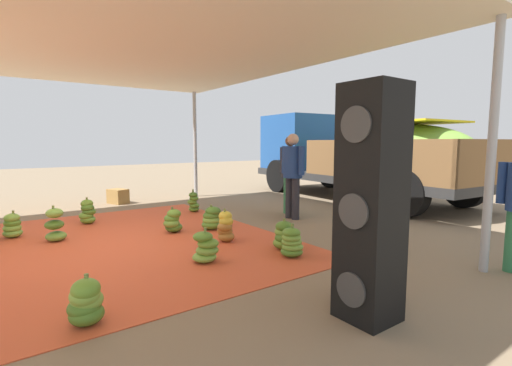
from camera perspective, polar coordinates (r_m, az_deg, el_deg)
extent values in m
plane|color=#7F6B51|center=(7.29, 2.02, -5.81)|extent=(40.00, 40.00, 0.00)
cube|color=#D1512D|center=(5.98, -21.59, -8.91)|extent=(5.36, 4.82, 0.01)
cylinder|color=#9EA0A5|center=(10.52, -9.52, 5.92)|extent=(0.10, 0.10, 2.94)
cylinder|color=#9EA0A5|center=(5.02, 33.02, 4.62)|extent=(0.10, 0.10, 2.94)
cube|color=beige|center=(5.96, -22.83, 19.84)|extent=(8.00, 7.00, 0.06)
ellipsoid|color=#518428|center=(6.51, -7.03, -6.47)|extent=(0.35, 0.35, 0.17)
ellipsoid|color=#75A83D|center=(6.50, -7.00, -5.79)|extent=(0.39, 0.39, 0.17)
ellipsoid|color=#477523|center=(6.49, -7.00, -5.11)|extent=(0.38, 0.38, 0.17)
ellipsoid|color=#477523|center=(6.48, -6.75, -4.43)|extent=(0.35, 0.35, 0.17)
cylinder|color=olive|center=(6.47, -7.05, -3.91)|extent=(0.04, 0.04, 0.12)
ellipsoid|color=#477523|center=(6.43, -12.76, -6.78)|extent=(0.39, 0.39, 0.16)
ellipsoid|color=#6B9E38|center=(6.38, -13.10, -6.17)|extent=(0.38, 0.38, 0.16)
ellipsoid|color=#518428|center=(6.38, -13.08, -5.43)|extent=(0.32, 0.32, 0.16)
ellipsoid|color=#60932D|center=(6.35, -12.74, -4.74)|extent=(0.28, 0.28, 0.16)
cylinder|color=olive|center=(6.34, -12.99, -4.21)|extent=(0.04, 0.04, 0.12)
ellipsoid|color=#60932D|center=(5.32, 4.34, -9.36)|extent=(0.33, 0.33, 0.17)
ellipsoid|color=#477523|center=(5.30, 4.55, -8.56)|extent=(0.40, 0.40, 0.17)
ellipsoid|color=#6B9E38|center=(5.32, 4.38, -7.63)|extent=(0.30, 0.30, 0.17)
ellipsoid|color=#477523|center=(5.29, 4.44, -6.84)|extent=(0.31, 0.31, 0.17)
cylinder|color=olive|center=(5.28, 4.46, -6.20)|extent=(0.04, 0.04, 0.12)
ellipsoid|color=#75A83D|center=(4.80, -8.09, -11.39)|extent=(0.43, 0.43, 0.13)
ellipsoid|color=#6B9E38|center=(4.78, -7.66, -10.39)|extent=(0.35, 0.35, 0.13)
ellipsoid|color=#60932D|center=(4.76, -7.52, -9.37)|extent=(0.38, 0.38, 0.13)
ellipsoid|color=#518428|center=(4.75, -8.34, -8.34)|extent=(0.28, 0.28, 0.13)
cylinder|color=olive|center=(4.73, -7.95, -7.63)|extent=(0.04, 0.04, 0.12)
ellipsoid|color=#477523|center=(5.00, 5.60, -10.66)|extent=(0.38, 0.38, 0.13)
ellipsoid|color=#6B9E38|center=(4.99, 5.76, -9.91)|extent=(0.39, 0.39, 0.13)
ellipsoid|color=#6B9E38|center=(4.98, 5.61, -9.16)|extent=(0.36, 0.36, 0.13)
ellipsoid|color=#6B9E38|center=(4.95, 5.58, -8.47)|extent=(0.32, 0.32, 0.13)
ellipsoid|color=#518428|center=(4.93, 5.56, -7.74)|extent=(0.35, 0.35, 0.13)
cylinder|color=olive|center=(4.93, 5.76, -7.03)|extent=(0.04, 0.04, 0.12)
ellipsoid|color=#75A83D|center=(7.10, -33.83, -6.52)|extent=(0.34, 0.34, 0.15)
ellipsoid|color=#75A83D|center=(7.08, -33.89, -5.87)|extent=(0.34, 0.34, 0.15)
ellipsoid|color=#518428|center=(7.07, -33.87, -5.21)|extent=(0.34, 0.34, 0.15)
ellipsoid|color=#75A83D|center=(7.05, -33.93, -4.58)|extent=(0.33, 0.33, 0.15)
cylinder|color=olive|center=(7.04, -33.78, -4.08)|extent=(0.04, 0.04, 0.12)
ellipsoid|color=#60932D|center=(7.60, -24.83, -5.21)|extent=(0.34, 0.34, 0.16)
ellipsoid|color=#60932D|center=(7.57, -25.08, -4.68)|extent=(0.36, 0.36, 0.16)
ellipsoid|color=#477523|center=(7.56, -24.72, -4.10)|extent=(0.33, 0.33, 0.16)
ellipsoid|color=#477523|center=(7.54, -24.87, -3.55)|extent=(0.29, 0.29, 0.16)
ellipsoid|color=#60932D|center=(7.56, -24.96, -2.94)|extent=(0.26, 0.26, 0.16)
cylinder|color=olive|center=(7.54, -24.98, -2.50)|extent=(0.04, 0.04, 0.12)
ellipsoid|color=#477523|center=(3.55, -25.02, -18.11)|extent=(0.37, 0.37, 0.18)
ellipsoid|color=#477523|center=(3.54, -25.31, -17.20)|extent=(0.35, 0.35, 0.18)
ellipsoid|color=#75A83D|center=(3.52, -24.94, -16.31)|extent=(0.30, 0.30, 0.18)
ellipsoid|color=#75A83D|center=(3.47, -25.24, -15.63)|extent=(0.35, 0.35, 0.18)
ellipsoid|color=#60932D|center=(3.43, -25.14, -14.84)|extent=(0.32, 0.32, 0.18)
cylinder|color=olive|center=(3.44, -25.03, -13.72)|extent=(0.04, 0.04, 0.12)
ellipsoid|color=#6B9E38|center=(6.51, -28.84, -7.30)|extent=(0.37, 0.37, 0.15)
ellipsoid|color=#477523|center=(6.47, -29.06, -5.73)|extent=(0.37, 0.37, 0.15)
ellipsoid|color=#75A83D|center=(6.41, -29.04, -4.16)|extent=(0.35, 0.35, 0.15)
cylinder|color=olive|center=(6.41, -29.19, -3.63)|extent=(0.04, 0.04, 0.12)
ellipsoid|color=#518428|center=(8.19, -9.71, -4.03)|extent=(0.27, 0.27, 0.12)
ellipsoid|color=#518428|center=(8.16, -9.64, -3.50)|extent=(0.31, 0.31, 0.12)
ellipsoid|color=#60932D|center=(8.14, -9.96, -2.95)|extent=(0.22, 0.22, 0.12)
ellipsoid|color=#518428|center=(8.12, -9.69, -2.40)|extent=(0.26, 0.26, 0.12)
ellipsoid|color=#477523|center=(8.10, -9.82, -1.84)|extent=(0.27, 0.27, 0.12)
cylinder|color=olive|center=(8.11, -9.86, -1.40)|extent=(0.04, 0.04, 0.12)
ellipsoid|color=#996628|center=(5.70, -4.68, -8.34)|extent=(0.33, 0.33, 0.16)
ellipsoid|color=#996628|center=(5.71, -4.91, -7.52)|extent=(0.31, 0.31, 0.16)
ellipsoid|color=#996628|center=(5.65, -4.90, -6.86)|extent=(0.30, 0.30, 0.16)
ellipsoid|color=gold|center=(5.65, -4.70, -6.04)|extent=(0.30, 0.30, 0.16)
ellipsoid|color=gold|center=(5.67, -4.82, -5.19)|extent=(0.23, 0.23, 0.16)
cylinder|color=olive|center=(5.63, -4.95, -4.64)|extent=(0.04, 0.04, 0.12)
cube|color=#2D2D2D|center=(10.35, 15.83, 0.93)|extent=(6.88, 2.91, 0.20)
cube|color=#1E4C93|center=(12.08, 7.51, 6.37)|extent=(2.05, 2.33, 1.70)
cube|color=#232D38|center=(12.84, 4.85, 7.91)|extent=(0.18, 1.89, 0.75)
cube|color=brown|center=(8.61, 16.94, 3.52)|extent=(4.15, 0.42, 0.90)
cube|color=brown|center=(10.43, 25.40, 3.63)|extent=(4.15, 0.42, 0.90)
cube|color=brown|center=(8.42, 32.70, 2.73)|extent=(0.27, 2.37, 0.90)
ellipsoid|color=#75A83D|center=(9.49, 21.62, 4.72)|extent=(3.81, 2.28, 1.28)
cube|color=yellow|center=(9.50, 21.79, 8.69)|extent=(2.64, 2.00, 0.04)
cylinder|color=black|center=(11.37, 3.58, 1.12)|extent=(1.02, 0.36, 1.00)
cylinder|color=black|center=(12.73, 11.64, 1.56)|extent=(1.02, 0.36, 1.00)
cylinder|color=black|center=(8.08, 22.40, -1.48)|extent=(1.02, 0.36, 1.00)
cylinder|color=black|center=(9.90, 29.89, -0.49)|extent=(1.02, 0.36, 1.00)
cylinder|color=#337A4C|center=(7.93, 4.88, -1.82)|extent=(0.15, 0.15, 0.82)
cylinder|color=#337A4C|center=(7.79, 5.77, -1.98)|extent=(0.15, 0.15, 0.82)
cylinder|color=#26262D|center=(7.79, 5.38, 3.33)|extent=(0.38, 0.38, 0.61)
cylinder|color=#26262D|center=(7.98, 4.21, 3.65)|extent=(0.12, 0.12, 0.55)
cylinder|color=#26262D|center=(7.60, 6.61, 3.50)|extent=(0.12, 0.12, 0.55)
sphere|color=brown|center=(7.78, 5.41, 6.57)|extent=(0.22, 0.22, 0.22)
cylinder|color=#337A4C|center=(5.32, 35.14, -7.44)|extent=(0.14, 0.14, 0.74)
cylinder|color=navy|center=(5.26, 34.16, 0.03)|extent=(0.11, 0.11, 0.50)
cylinder|color=#26262D|center=(7.44, 5.25, -2.31)|extent=(0.16, 0.16, 0.84)
cylinder|color=#26262D|center=(7.30, 6.22, -2.48)|extent=(0.16, 0.16, 0.84)
cylinder|color=navy|center=(7.29, 5.80, 3.29)|extent=(0.38, 0.38, 0.63)
cylinder|color=navy|center=(7.48, 4.51, 3.65)|extent=(0.12, 0.12, 0.56)
cylinder|color=navy|center=(7.11, 7.15, 3.48)|extent=(0.12, 0.12, 0.56)
sphere|color=tan|center=(7.28, 5.83, 6.82)|extent=(0.23, 0.23, 0.23)
cube|color=black|center=(3.43, 17.16, -14.81)|extent=(0.46, 0.44, 0.62)
cylinder|color=#383838|center=(3.26, 14.63, -15.87)|extent=(0.29, 0.02, 0.29)
cube|color=black|center=(3.25, 17.54, -3.80)|extent=(0.46, 0.44, 0.71)
cylinder|color=#383838|center=(3.07, 14.98, -4.30)|extent=(0.29, 0.02, 0.29)
cube|color=black|center=(3.21, 17.96, 8.62)|extent=(0.46, 0.44, 0.70)
cylinder|color=#383838|center=(3.02, 15.36, 8.86)|extent=(0.29, 0.02, 0.29)
cube|color=olive|center=(9.85, -20.82, -1.96)|extent=(0.57, 0.48, 0.36)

